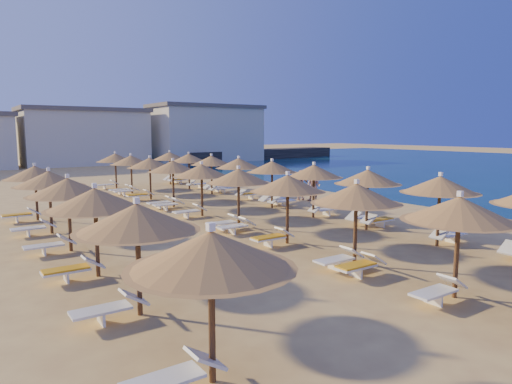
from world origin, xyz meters
TOP-DOWN VIEW (x-y plane):
  - ground at (0.00, 0.00)m, footprint 220.00×220.00m
  - jetty at (28.80, 44.47)m, footprint 30.24×9.04m
  - hotel_blocks at (4.00, 46.40)m, footprint 47.98×11.15m
  - parasol_row_east at (2.43, 2.51)m, footprint 2.89×37.80m
  - parasol_row_west at (-1.98, 2.51)m, footprint 2.89×37.80m
  - parasol_row_inland at (-9.10, 0.76)m, footprint 2.89×20.35m
  - loungers at (-1.29, 2.21)m, footprint 14.63×36.36m
  - beachgoer_c at (5.72, 7.47)m, footprint 1.20×0.91m
  - beachgoer_b at (5.96, 6.47)m, footprint 1.02×1.13m

SIDE VIEW (x-z plane):
  - ground at x=0.00m, z-range 0.00..0.00m
  - loungers at x=-1.29m, z-range 0.01..0.67m
  - jetty at x=28.80m, z-range 0.00..1.50m
  - beachgoer_b at x=5.96m, z-range 0.00..1.89m
  - beachgoer_c at x=5.72m, z-range 0.00..1.89m
  - parasol_row_inland at x=-9.10m, z-range 0.88..3.66m
  - parasol_row_east at x=2.43m, z-range 0.88..3.66m
  - parasol_row_west at x=-1.98m, z-range 0.88..3.66m
  - hotel_blocks at x=4.00m, z-range -0.35..7.75m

